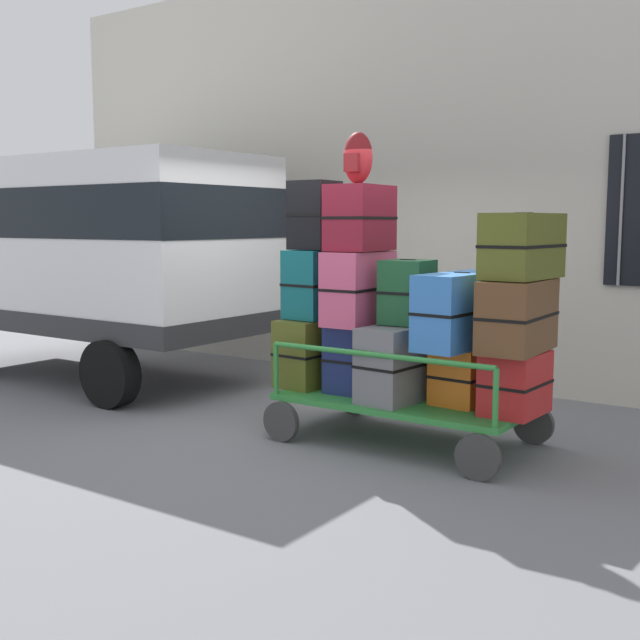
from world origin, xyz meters
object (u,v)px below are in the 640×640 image
object	(u,v)px
luggage_cart	(407,404)
suitcase_midleft_middle	(359,288)
suitcase_midleft_top	(360,218)
suitcase_left_bottom	(317,351)
backpack	(358,158)
suitcase_left_middle	(315,284)
suitcase_left_top	(315,215)
suitcase_center_middle	(407,292)
van	(92,245)
suitcase_midright_bottom	(462,375)
suitcase_right_bottom	(515,383)
suitcase_center_bottom	(407,361)
suitcase_right_top	(523,246)
suitcase_midleft_bottom	(361,357)
suitcase_midright_middle	(461,310)

from	to	relation	value
luggage_cart	suitcase_midleft_middle	world-z (taller)	suitcase_midleft_middle
suitcase_midleft_middle	suitcase_midleft_top	xyz separation A→B (m)	(0.00, 0.02, 0.61)
suitcase_left_bottom	backpack	world-z (taller)	backpack
suitcase_left_middle	suitcase_left_top	world-z (taller)	suitcase_left_top
suitcase_center_middle	suitcase_left_bottom	bearing A→B (deg)	176.74
luggage_cart	van	bearing A→B (deg)	175.20
suitcase_midleft_middle	suitcase_midleft_top	world-z (taller)	suitcase_midleft_top
suitcase_midleft_top	suitcase_center_middle	bearing A→B (deg)	-2.91
suitcase_midleft_middle	suitcase_midright_bottom	distance (m)	1.18
suitcase_right_bottom	suitcase_center_middle	bearing A→B (deg)	179.09
suitcase_left_middle	backpack	size ratio (longest dim) A/B	1.42
suitcase_midleft_top	backpack	distance (m)	0.51
suitcase_left_middle	suitcase_center_bottom	size ratio (longest dim) A/B	0.60
suitcase_right_bottom	suitcase_right_top	xyz separation A→B (m)	(0.00, 0.07, 1.06)
van	suitcase_left_middle	world-z (taller)	van
suitcase_center_bottom	backpack	xyz separation A→B (m)	(-0.49, -0.02, 1.71)
van	suitcase_midleft_bottom	xyz separation A→B (m)	(4.03, -0.35, -0.92)
suitcase_midright_bottom	backpack	world-z (taller)	backpack
suitcase_right_bottom	van	bearing A→B (deg)	175.68
van	suitcase_left_bottom	xyz separation A→B (m)	(3.55, -0.34, -0.91)
suitcase_midright_middle	suitcase_right_bottom	distance (m)	0.72
suitcase_midleft_bottom	suitcase_midleft_top	distance (m)	1.23
suitcase_left_bottom	backpack	xyz separation A→B (m)	(0.48, -0.07, 1.72)
luggage_cart	suitcase_midright_bottom	world-z (taller)	suitcase_midright_bottom
van	suitcase_midleft_top	bearing A→B (deg)	-5.31
suitcase_left_middle	suitcase_right_bottom	bearing A→B (deg)	-1.56
luggage_cart	backpack	world-z (taller)	backpack
suitcase_left_bottom	suitcase_midleft_top	bearing A→B (deg)	-3.61
suitcase_center_bottom	backpack	distance (m)	1.78
luggage_cart	suitcase_midright_bottom	distance (m)	0.57
suitcase_left_bottom	suitcase_right_bottom	bearing A→B (deg)	-2.09
suitcase_midleft_middle	suitcase_right_bottom	bearing A→B (deg)	-0.81
suitcase_center_bottom	luggage_cart	bearing A→B (deg)	90.00
suitcase_midright_middle	suitcase_midleft_bottom	bearing A→B (deg)	178.22
suitcase_center_middle	suitcase_right_bottom	bearing A→B (deg)	-0.91
van	suitcase_midleft_middle	world-z (taller)	van
suitcase_midleft_bottom	suitcase_right_top	size ratio (longest dim) A/B	0.85
suitcase_right_bottom	luggage_cart	bearing A→B (deg)	177.89
suitcase_center_bottom	suitcase_midleft_bottom	bearing A→B (deg)	175.43
suitcase_left_middle	suitcase_midright_bottom	size ratio (longest dim) A/B	1.30
suitcase_midright_bottom	backpack	distance (m)	2.04
luggage_cart	suitcase_midright_middle	bearing A→B (deg)	-0.02
suitcase_left_top	suitcase_midleft_middle	bearing A→B (deg)	-2.45
van	suitcase_left_top	xyz separation A→B (m)	(3.55, -0.37, 0.33)
luggage_cart	backpack	xyz separation A→B (m)	(-0.49, -0.03, 2.09)
suitcase_midleft_top	suitcase_left_top	bearing A→B (deg)	179.85
suitcase_midleft_middle	suitcase_left_middle	bearing A→B (deg)	176.20
van	suitcase_midright_bottom	world-z (taller)	van
suitcase_left_middle	suitcase_right_bottom	world-z (taller)	suitcase_left_middle
suitcase_midleft_bottom	suitcase_center_middle	world-z (taller)	suitcase_center_middle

